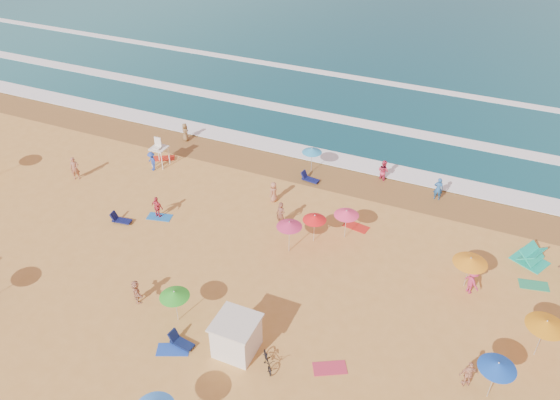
% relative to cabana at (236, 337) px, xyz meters
% --- Properties ---
extents(ground, '(220.00, 220.00, 0.00)m').
position_rel_cabana_xyz_m(ground, '(-2.98, 5.49, -1.00)').
color(ground, gold).
rests_on(ground, ground).
extents(wet_sand, '(220.00, 220.00, 0.00)m').
position_rel_cabana_xyz_m(wet_sand, '(-2.98, 17.99, -0.99)').
color(wet_sand, olive).
rests_on(wet_sand, ground).
extents(surf_foam, '(200.00, 18.70, 0.05)m').
position_rel_cabana_xyz_m(surf_foam, '(-2.98, 26.81, -0.90)').
color(surf_foam, white).
rests_on(surf_foam, ground).
extents(cabana, '(2.00, 2.00, 2.00)m').
position_rel_cabana_xyz_m(cabana, '(0.00, 0.00, 0.00)').
color(cabana, white).
rests_on(cabana, ground).
extents(cabana_roof, '(2.20, 2.20, 0.12)m').
position_rel_cabana_xyz_m(cabana_roof, '(0.00, 0.00, 1.06)').
color(cabana_roof, silver).
rests_on(cabana_roof, cabana).
extents(bicycle, '(1.41, 1.61, 0.84)m').
position_rel_cabana_xyz_m(bicycle, '(1.90, -0.30, -0.58)').
color(bicycle, black).
rests_on(bicycle, ground).
extents(lifeguard_stand, '(1.20, 1.20, 2.10)m').
position_rel_cabana_xyz_m(lifeguard_stand, '(-14.20, 14.12, 0.05)').
color(lifeguard_stand, white).
rests_on(lifeguard_stand, ground).
extents(beach_umbrellas, '(43.76, 27.50, 0.80)m').
position_rel_cabana_xyz_m(beach_umbrellas, '(-1.24, 4.37, 1.14)').
color(beach_umbrellas, '#CD2D60').
rests_on(beach_umbrellas, ground).
extents(loungers, '(49.40, 18.97, 0.34)m').
position_rel_cabana_xyz_m(loungers, '(4.34, 3.58, -0.83)').
color(loungers, '#0F1D4F').
rests_on(loungers, ground).
extents(towels, '(50.30, 24.04, 0.03)m').
position_rel_cabana_xyz_m(towels, '(-1.21, 4.06, -0.98)').
color(towels, '#D54A1A').
rests_on(towels, ground).
extents(beachgoers, '(51.18, 22.36, 2.12)m').
position_rel_cabana_xyz_m(beachgoers, '(-0.90, 9.77, -0.17)').
color(beachgoers, tan).
rests_on(beachgoers, ground).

